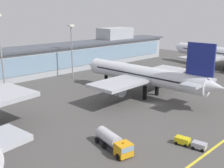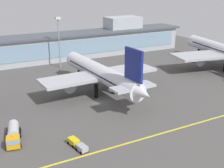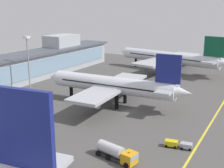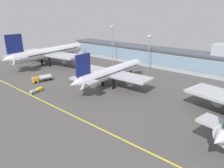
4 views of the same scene
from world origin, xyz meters
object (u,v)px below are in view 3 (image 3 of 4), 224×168
at_px(baggage_tug_near, 178,144).
at_px(fuel_tanker_truck, 117,153).
at_px(apron_light_mast_west, 28,55).
at_px(airliner_far_right, 169,58).
at_px(airliner_near_right, 113,85).

bearing_deg(baggage_tug_near, fuel_tanker_truck, 40.85).
height_order(fuel_tanker_truck, apron_light_mast_west, apron_light_mast_west).
bearing_deg(fuel_tanker_truck, airliner_far_right, 113.51).
bearing_deg(baggage_tug_near, airliner_near_right, -44.54).
distance_m(airliner_far_right, apron_light_mast_west, 64.07).
bearing_deg(fuel_tanker_truck, apron_light_mast_west, 162.58).
bearing_deg(apron_light_mast_west, airliner_near_right, -87.56).
height_order(airliner_near_right, baggage_tug_near, airliner_near_right).
height_order(fuel_tanker_truck, baggage_tug_near, fuel_tanker_truck).
distance_m(fuel_tanker_truck, apron_light_mast_west, 57.44).
relative_size(airliner_near_right, apron_light_mast_west, 2.45).
bearing_deg(airliner_near_right, apron_light_mast_west, -0.02).
relative_size(airliner_near_right, airliner_far_right, 0.84).
relative_size(fuel_tanker_truck, apron_light_mast_west, 0.49).
height_order(airliner_near_right, fuel_tanker_truck, airliner_near_right).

